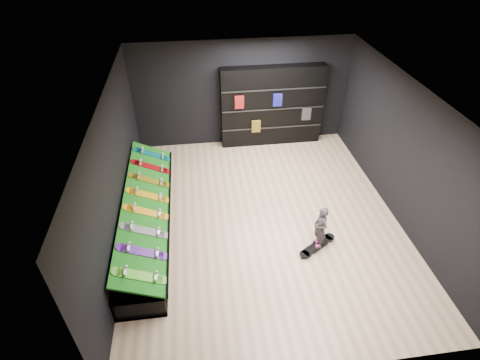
{
  "coord_description": "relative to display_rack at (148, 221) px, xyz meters",
  "views": [
    {
      "loc": [
        -1.36,
        -6.17,
        5.81
      ],
      "look_at": [
        -0.5,
        0.2,
        1.0
      ],
      "focal_mm": 28.0,
      "sensor_mm": 36.0,
      "label": 1
    }
  ],
  "objects": [
    {
      "name": "display_board_0",
      "position": [
        0.06,
        -1.9,
        0.49
      ],
      "size": [
        0.93,
        0.22,
        0.5
      ],
      "primitive_type": null,
      "rotation": [
        0.0,
        0.44,
        0.0
      ],
      "color": "green",
      "rests_on": "turf_ramp"
    },
    {
      "name": "turf_ramp",
      "position": [
        0.05,
        0.0,
        0.46
      ],
      "size": [
        0.92,
        4.5,
        0.46
      ],
      "primitive_type": "cube",
      "rotation": [
        0.0,
        0.44,
        0.0
      ],
      "color": "#0F5B0E",
      "rests_on": "display_rack"
    },
    {
      "name": "floor_skateboard",
      "position": [
        3.51,
        -1.03,
        -0.2
      ],
      "size": [
        0.95,
        0.7,
        0.09
      ],
      "primitive_type": null,
      "rotation": [
        0.0,
        0.0,
        0.55
      ],
      "color": "black",
      "rests_on": "ground"
    },
    {
      "name": "display_rack",
      "position": [
        0.0,
        0.0,
        0.0
      ],
      "size": [
        0.9,
        4.5,
        0.5
      ],
      "primitive_type": null,
      "color": "black",
      "rests_on": "ground"
    },
    {
      "name": "child",
      "position": [
        3.51,
        -1.03,
        0.13
      ],
      "size": [
        0.2,
        0.25,
        0.59
      ],
      "primitive_type": "imported",
      "rotation": [
        0.0,
        0.0,
        -1.38
      ],
      "color": "black",
      "rests_on": "floor_skateboard"
    },
    {
      "name": "display_board_4",
      "position": [
        0.06,
        0.27,
        0.49
      ],
      "size": [
        0.93,
        0.22,
        0.5
      ],
      "primitive_type": null,
      "rotation": [
        0.0,
        0.44,
        0.0
      ],
      "color": "yellow",
      "rests_on": "turf_ramp"
    },
    {
      "name": "floor",
      "position": [
        2.55,
        0.0,
        -0.25
      ],
      "size": [
        6.0,
        7.0,
        0.01
      ],
      "primitive_type": "cube",
      "color": "beige",
      "rests_on": "ground"
    },
    {
      "name": "wall_right",
      "position": [
        5.55,
        0.0,
        1.25
      ],
      "size": [
        0.02,
        7.0,
        3.0
      ],
      "primitive_type": "cube",
      "color": "black",
      "rests_on": "ground"
    },
    {
      "name": "display_board_5",
      "position": [
        0.06,
        0.81,
        0.49
      ],
      "size": [
        0.93,
        0.22,
        0.5
      ],
      "primitive_type": null,
      "rotation": [
        0.0,
        0.44,
        0.0
      ],
      "color": "yellow",
      "rests_on": "turf_ramp"
    },
    {
      "name": "back_shelving",
      "position": [
        3.38,
        3.32,
        0.9
      ],
      "size": [
        2.88,
        0.34,
        2.3
      ],
      "primitive_type": "cube",
      "color": "black",
      "rests_on": "ground"
    },
    {
      "name": "display_board_6",
      "position": [
        0.06,
        1.36,
        0.49
      ],
      "size": [
        0.93,
        0.22,
        0.5
      ],
      "primitive_type": null,
      "rotation": [
        0.0,
        0.44,
        0.0
      ],
      "color": "red",
      "rests_on": "turf_ramp"
    },
    {
      "name": "wall_left",
      "position": [
        -0.45,
        0.0,
        1.25
      ],
      "size": [
        0.02,
        7.0,
        3.0
      ],
      "primitive_type": "cube",
      "color": "black",
      "rests_on": "ground"
    },
    {
      "name": "wall_back",
      "position": [
        2.55,
        3.5,
        1.25
      ],
      "size": [
        6.0,
        0.02,
        3.0
      ],
      "primitive_type": "cube",
      "color": "black",
      "rests_on": "ground"
    },
    {
      "name": "display_board_7",
      "position": [
        0.06,
        1.9,
        0.49
      ],
      "size": [
        0.93,
        0.22,
        0.5
      ],
      "primitive_type": null,
      "rotation": [
        0.0,
        0.44,
        0.0
      ],
      "color": "#0C8C99",
      "rests_on": "turf_ramp"
    },
    {
      "name": "display_board_1",
      "position": [
        0.06,
        -1.36,
        0.49
      ],
      "size": [
        0.93,
        0.22,
        0.5
      ],
      "primitive_type": null,
      "rotation": [
        0.0,
        0.44,
        0.0
      ],
      "color": "purple",
      "rests_on": "turf_ramp"
    },
    {
      "name": "display_board_2",
      "position": [
        0.06,
        -0.81,
        0.49
      ],
      "size": [
        0.93,
        0.22,
        0.5
      ],
      "primitive_type": null,
      "rotation": [
        0.0,
        0.44,
        0.0
      ],
      "color": "black",
      "rests_on": "turf_ramp"
    },
    {
      "name": "wall_front",
      "position": [
        2.55,
        -3.5,
        1.25
      ],
      "size": [
        6.0,
        0.02,
        3.0
      ],
      "primitive_type": "cube",
      "color": "black",
      "rests_on": "ground"
    },
    {
      "name": "ceiling",
      "position": [
        2.55,
        0.0,
        2.75
      ],
      "size": [
        6.0,
        7.0,
        0.01
      ],
      "primitive_type": "cube",
      "color": "white",
      "rests_on": "ground"
    },
    {
      "name": "display_board_3",
      "position": [
        0.06,
        -0.27,
        0.49
      ],
      "size": [
        0.93,
        0.22,
        0.5
      ],
      "primitive_type": null,
      "rotation": [
        0.0,
        0.44,
        0.0
      ],
      "color": "orange",
      "rests_on": "turf_ramp"
    }
  ]
}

